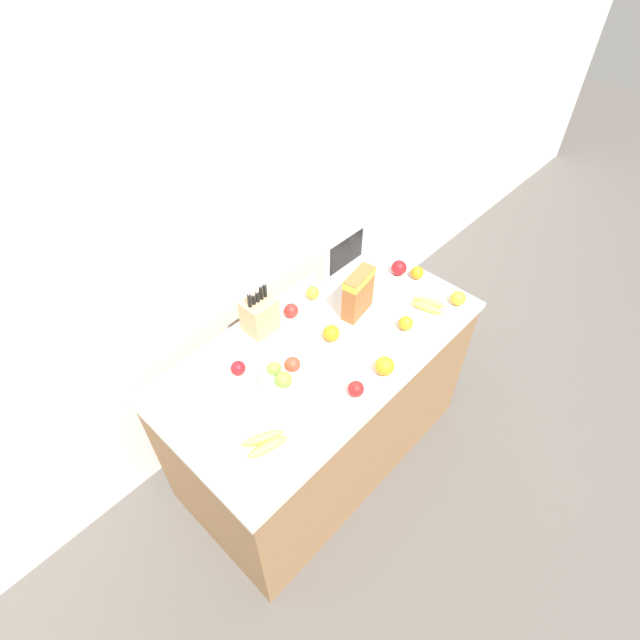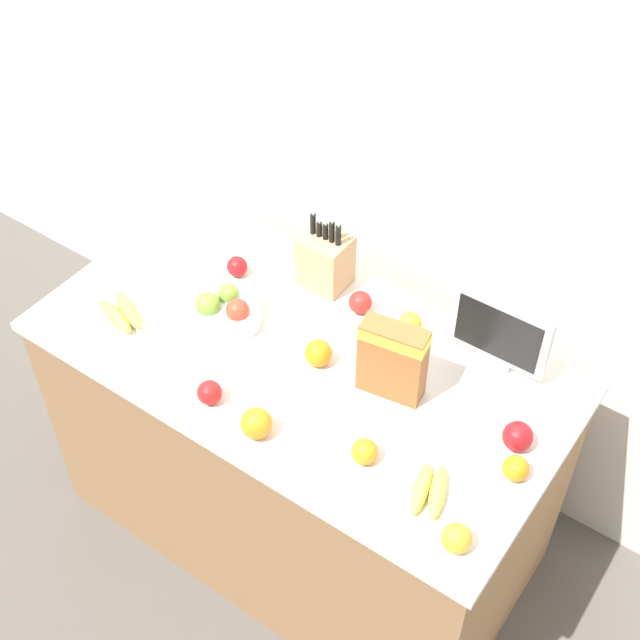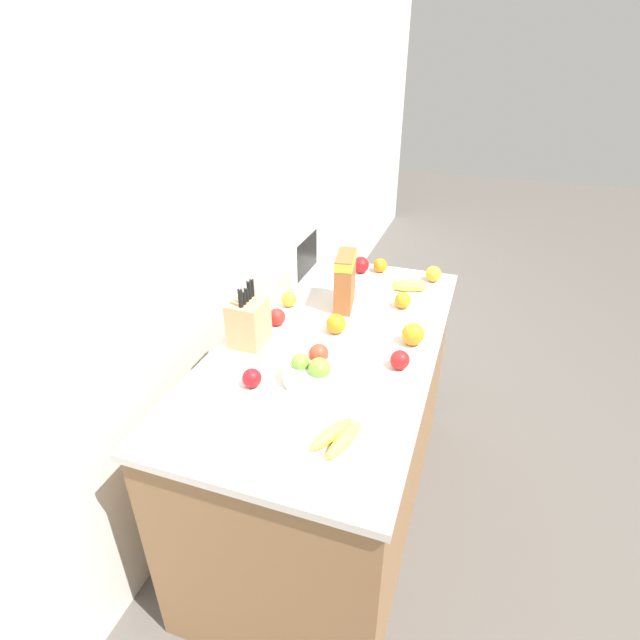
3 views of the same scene
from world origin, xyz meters
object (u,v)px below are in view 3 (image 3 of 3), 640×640
at_px(apple_front, 277,317).
at_px(cereal_box, 345,279).
at_px(knife_block, 249,321).
at_px(orange_back_center, 403,300).
at_px(apple_rear, 252,378).
at_px(banana_bunch_left, 338,437).
at_px(fruit_bowl, 314,369).
at_px(orange_mid_left, 413,334).
at_px(small_monitor, 305,256).
at_px(orange_front_right, 433,274).
at_px(banana_bunch_right, 410,285).
at_px(apple_middle, 400,360).
at_px(orange_front_center, 335,324).
at_px(orange_near_bowl, 289,299).
at_px(orange_by_cereal, 380,265).
at_px(apple_by_knife_block, 361,265).

bearing_deg(apple_front, cereal_box, -41.60).
bearing_deg(apple_front, knife_block, 164.63).
bearing_deg(knife_block, orange_back_center, -46.58).
distance_m(cereal_box, orange_back_center, 0.28).
bearing_deg(apple_rear, banana_bunch_left, -114.56).
distance_m(fruit_bowl, orange_mid_left, 0.45).
relative_size(small_monitor, banana_bunch_left, 1.55).
distance_m(apple_front, orange_front_right, 0.85).
bearing_deg(banana_bunch_right, orange_back_center, -178.92).
distance_m(knife_block, fruit_bowl, 0.36).
bearing_deg(orange_front_right, small_monitor, 108.98).
bearing_deg(apple_middle, cereal_box, 39.77).
distance_m(banana_bunch_left, orange_back_center, 0.90).
bearing_deg(apple_rear, small_monitor, 8.43).
bearing_deg(cereal_box, orange_mid_left, -131.33).
bearing_deg(knife_block, orange_front_center, -58.09).
distance_m(orange_near_bowl, orange_front_right, 0.74).
distance_m(cereal_box, orange_near_bowl, 0.27).
bearing_deg(orange_back_center, apple_rear, 152.84).
height_order(orange_front_center, orange_by_cereal, orange_front_center).
bearing_deg(orange_by_cereal, banana_bunch_right, -130.51).
bearing_deg(cereal_box, apple_by_knife_block, -5.16).
height_order(knife_block, orange_back_center, knife_block).
bearing_deg(apple_front, orange_mid_left, -86.52).
xyz_separation_m(fruit_bowl, orange_mid_left, (0.34, -0.28, 0.00)).
xyz_separation_m(cereal_box, orange_front_center, (-0.23, -0.03, -0.10)).
relative_size(cereal_box, apple_rear, 3.67).
xyz_separation_m(orange_near_bowl, orange_by_cereal, (0.50, -0.30, 0.00)).
xyz_separation_m(banana_bunch_right, apple_rear, (-0.93, 0.37, 0.01)).
xyz_separation_m(apple_by_knife_block, orange_front_right, (0.02, -0.36, -0.00)).
height_order(knife_block, orange_mid_left, knife_block).
xyz_separation_m(knife_block, banana_bunch_left, (-0.42, -0.49, -0.07)).
bearing_deg(orange_back_center, orange_near_bowl, 107.41).
xyz_separation_m(knife_block, apple_by_knife_block, (0.79, -0.24, -0.05)).
relative_size(apple_by_knife_block, orange_back_center, 1.15).
relative_size(cereal_box, apple_by_knife_block, 2.97).
bearing_deg(small_monitor, knife_block, 179.47).
distance_m(banana_bunch_left, orange_front_right, 1.23).
bearing_deg(orange_mid_left, apple_by_knife_block, 31.83).
xyz_separation_m(small_monitor, banana_bunch_left, (-1.02, -0.49, -0.11)).
bearing_deg(orange_front_center, small_monitor, 34.41).
bearing_deg(orange_mid_left, orange_back_center, 18.26).
height_order(orange_near_bowl, orange_back_center, orange_back_center).
bearing_deg(orange_near_bowl, orange_front_center, -119.51).
bearing_deg(orange_back_center, apple_middle, -170.33).
bearing_deg(orange_mid_left, banana_bunch_left, 169.70).
bearing_deg(banana_bunch_left, orange_front_center, 18.36).
xyz_separation_m(orange_back_center, orange_front_center, (-0.30, 0.22, 0.00)).
relative_size(apple_front, orange_back_center, 1.01).
bearing_deg(fruit_bowl, orange_by_cereal, -0.47).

